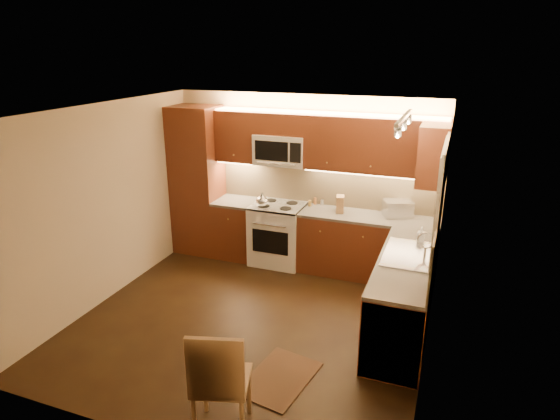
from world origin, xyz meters
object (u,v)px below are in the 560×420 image
at_px(kettle, 262,200).
at_px(toaster_oven, 398,208).
at_px(soap_bottle, 421,235).
at_px(stove, 278,234).
at_px(dining_chair, 222,378).
at_px(sink, 408,249).
at_px(microwave, 281,150).
at_px(knife_block, 340,204).

relative_size(kettle, toaster_oven, 0.57).
bearing_deg(soap_bottle, kettle, 172.12).
relative_size(stove, soap_bottle, 4.77).
bearing_deg(soap_bottle, dining_chair, -111.48).
height_order(kettle, soap_bottle, kettle).
bearing_deg(kettle, toaster_oven, 0.93).
bearing_deg(dining_chair, soap_bottle, 47.37).
bearing_deg(kettle, soap_bottle, -21.95).
xyz_separation_m(kettle, dining_chair, (0.95, -3.19, -0.51)).
distance_m(stove, dining_chair, 3.45).
xyz_separation_m(sink, toaster_oven, (-0.29, 1.29, 0.04)).
bearing_deg(soap_bottle, sink, -97.87).
xyz_separation_m(stove, soap_bottle, (2.10, -0.69, 0.54)).
bearing_deg(dining_chair, microwave, 86.33).
distance_m(stove, kettle, 0.62).
bearing_deg(stove, soap_bottle, -18.31).
distance_m(knife_block, soap_bottle, 1.40).
height_order(kettle, dining_chair, kettle).
height_order(microwave, knife_block, microwave).
height_order(stove, knife_block, knife_block).
relative_size(kettle, soap_bottle, 1.10).
bearing_deg(toaster_oven, stove, 160.59).
distance_m(stove, soap_bottle, 2.28).
relative_size(sink, knife_block, 3.61).
relative_size(sink, soap_bottle, 4.46).
distance_m(microwave, sink, 2.48).
bearing_deg(sink, kettle, 156.30).
relative_size(microwave, sink, 0.88).
height_order(sink, knife_block, knife_block).
relative_size(microwave, toaster_oven, 2.03).
bearing_deg(microwave, kettle, -121.84).
bearing_deg(toaster_oven, microwave, 156.08).
distance_m(soap_bottle, dining_chair, 3.02).
bearing_deg(knife_block, stove, 171.06).
relative_size(microwave, knife_block, 3.19).
xyz_separation_m(microwave, knife_block, (0.92, -0.08, -0.70)).
bearing_deg(knife_block, dining_chair, -104.78).
height_order(sink, soap_bottle, soap_bottle).
bearing_deg(microwave, soap_bottle, -21.56).
xyz_separation_m(stove, knife_block, (0.92, 0.05, 0.56)).
distance_m(knife_block, dining_chair, 3.45).
distance_m(sink, dining_chair, 2.59).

